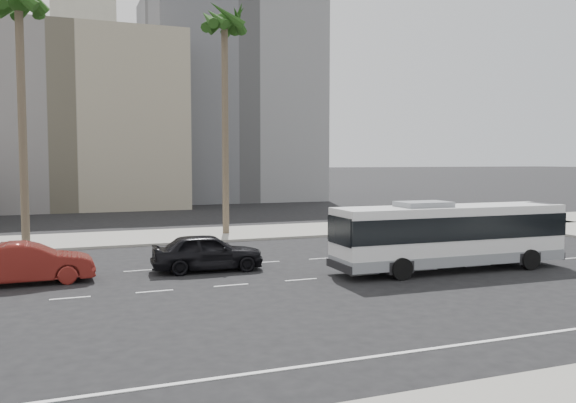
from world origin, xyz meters
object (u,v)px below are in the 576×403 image
palm_near (224,26)px  city_bus (450,234)px  car_a (207,252)px  car_b (28,263)px  palm_mid (19,7)px

palm_near → city_bus: bearing=-68.3°
palm_near → car_a: bearing=-108.9°
car_b → palm_mid: size_ratio=0.35×
car_b → car_a: bearing=-89.9°
car_a → car_b: bearing=95.1°
city_bus → car_b: city_bus is taller
city_bus → palm_near: 20.62m
city_bus → car_a: bearing=160.5°
city_bus → car_a: city_bus is taller
city_bus → car_a: (-10.23, 3.85, -0.81)m
car_b → palm_near: size_ratio=0.34×
car_a → car_b: car_a is taller
palm_near → palm_mid: palm_near is taller
city_bus → palm_near: (-6.21, 15.58, 11.99)m
palm_near → palm_mid: (-11.99, -2.37, -0.49)m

